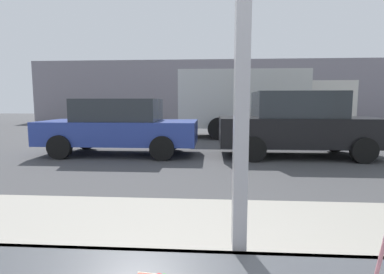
# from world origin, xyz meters

# --- Properties ---
(ground_plane) EXTENTS (60.00, 60.00, 0.00)m
(ground_plane) POSITION_xyz_m (0.00, 8.00, 0.00)
(ground_plane) COLOR #424244
(sidewalk_strip) EXTENTS (16.00, 2.80, 0.15)m
(sidewalk_strip) POSITION_xyz_m (0.00, 1.60, 0.07)
(sidewalk_strip) COLOR #9E998E
(sidewalk_strip) RESTS_ON ground
(building_facade_far) EXTENTS (28.00, 1.20, 4.67)m
(building_facade_far) POSITION_xyz_m (0.00, 21.87, 2.34)
(building_facade_far) COLOR gray
(building_facade_far) RESTS_ON ground
(parked_car_blue) EXTENTS (4.40, 1.89, 1.59)m
(parked_car_blue) POSITION_xyz_m (-2.74, 7.29, 0.82)
(parked_car_blue) COLOR #283D93
(parked_car_blue) RESTS_ON ground
(parked_car_black) EXTENTS (4.33, 1.93, 1.78)m
(parked_car_black) POSITION_xyz_m (2.27, 7.29, 0.90)
(parked_car_black) COLOR black
(parked_car_black) RESTS_ON ground
(box_truck) EXTENTS (6.98, 2.44, 2.81)m
(box_truck) POSITION_xyz_m (1.91, 11.92, 1.56)
(box_truck) COLOR beige
(box_truck) RESTS_ON ground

